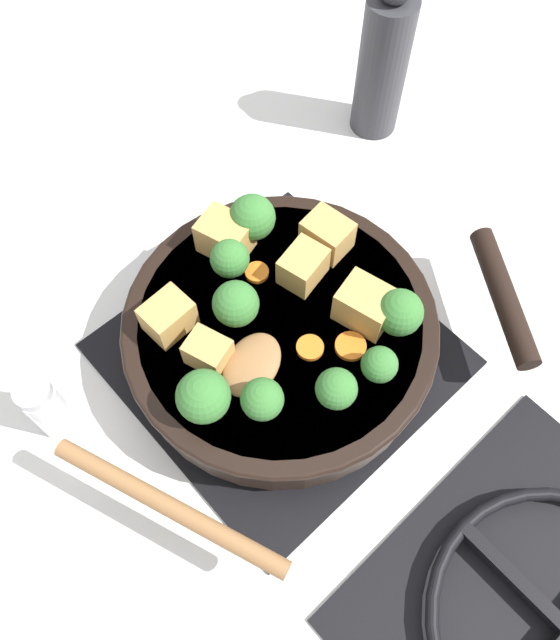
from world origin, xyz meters
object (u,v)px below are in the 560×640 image
(wooden_spoon, at_px, (209,438))
(salt_shaker, at_px, (47,407))
(pepper_mill, at_px, (383,62))
(skillet_pan, at_px, (282,331))

(wooden_spoon, distance_m, salt_shaker, 0.17)
(pepper_mill, height_order, salt_shaker, pepper_mill)
(pepper_mill, relative_size, salt_shaker, 2.45)
(wooden_spoon, bearing_deg, salt_shaker, -57.80)
(pepper_mill, bearing_deg, salt_shaker, 7.73)
(skillet_pan, bearing_deg, salt_shaker, -23.93)
(skillet_pan, relative_size, pepper_mill, 1.85)
(wooden_spoon, bearing_deg, skillet_pan, -160.27)
(skillet_pan, distance_m, pepper_mill, 0.36)
(skillet_pan, relative_size, salt_shaker, 4.53)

